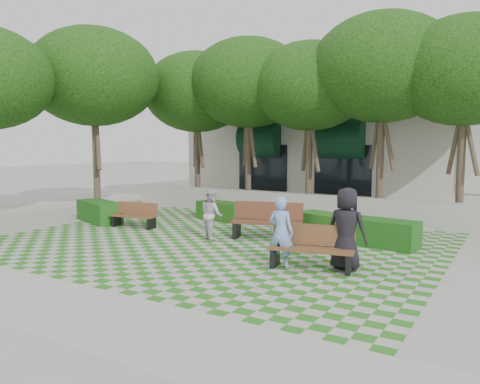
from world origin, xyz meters
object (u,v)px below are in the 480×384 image
Objects in this scene: hedge_east at (378,233)px; person_blue at (281,232)px; hedge_midright at (331,226)px; hedge_midleft at (221,211)px; person_dark at (346,229)px; bench_east at (312,248)px; hedge_west at (99,212)px; bench_west at (135,216)px; person_white at (212,214)px; bench_mid at (267,222)px.

person_blue is at bearing -111.46° from hedge_east.
hedge_east is 1.47m from hedge_midright.
hedge_midright is at bearing -13.52° from hedge_midleft.
person_dark is (1.32, 0.55, 0.11)m from person_blue.
person_dark is (1.47, -3.02, 0.55)m from hedge_midright.
hedge_midleft is 1.05× the size of person_dark.
bench_east is at bearing -76.42° from hedge_midright.
person_dark reaches higher than hedge_west.
person_dark is at bearing -18.99° from bench_west.
bench_west is 3.30m from person_white.
bench_east reaches higher than bench_west.
person_dark is (9.48, -1.54, 0.54)m from hedge_west.
person_white reaches higher than hedge_east.
hedge_midleft is at bearing -31.35° from person_dark.
hedge_east is at bearing -12.95° from hedge_midleft.
bench_east reaches higher than hedge_west.
person_blue reaches higher than hedge_midleft.
hedge_midleft is (-5.99, 1.38, -0.03)m from hedge_east.
person_white is (-3.07, 1.71, -0.06)m from person_blue.
bench_east is 0.92× the size of hedge_east.
bench_west is 7.75m from hedge_east.
hedge_west is 1.15× the size of person_dark.
bench_east is at bearing -22.75° from bench_west.
hedge_midleft is (-5.36, 4.47, -0.14)m from bench_east.
person_blue reaches higher than hedge_midright.
person_white is at bearing -30.08° from person_blue.
person_blue is at bearing 25.62° from person_dark.
bench_west is at bearing -170.15° from hedge_east.
bench_mid is at bearing -114.43° from person_white.
person_white reaches higher than bench_mid.
hedge_midright is at bearing 5.98° from bench_west.
hedge_west is 1.43× the size of person_white.
bench_east is 0.92× the size of hedge_west.
bench_mid is at bearing -166.13° from hedge_east.
bench_east is at bearing -168.07° from person_white.
person_blue is 3.51m from person_white.
person_blue is at bearing -44.77° from hedge_midleft.
hedge_east is 2.79m from person_dark.
person_white reaches higher than bench_west.
hedge_midright is at bearing -61.04° from person_dark.
bench_west is at bearing -121.40° from hedge_midleft.
hedge_west is 1.31× the size of person_blue.
hedge_east is 1.31× the size of person_blue.
person_blue is at bearing -72.25° from bench_mid.
bench_east is at bearing -165.30° from person_blue.
hedge_west is at bearing -15.38° from person_blue.
hedge_west reaches higher than hedge_midleft.
person_white is (-4.36, -1.58, 0.37)m from hedge_east.
hedge_west is (-9.45, -1.19, 0.00)m from hedge_east.
person_dark is at bearing -34.34° from hedge_midleft.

